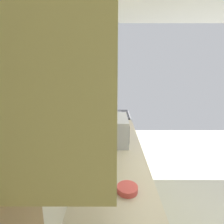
{
  "coord_description": "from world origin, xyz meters",
  "views": [
    {
      "loc": [
        -1.77,
        1.19,
        1.82
      ],
      "look_at": [
        -0.02,
        1.19,
        1.38
      ],
      "focal_mm": 28.77,
      "sensor_mm": 36.0,
      "label": 1
    }
  ],
  "objects_px": {
    "microwave": "(112,129)",
    "bowl": "(127,189)",
    "oven_range": "(113,136)",
    "kettle": "(119,121)"
  },
  "relations": [
    {
      "from": "oven_range",
      "to": "microwave",
      "type": "height_order",
      "value": "microwave"
    },
    {
      "from": "microwave",
      "to": "bowl",
      "type": "height_order",
      "value": "microwave"
    },
    {
      "from": "oven_range",
      "to": "bowl",
      "type": "relative_size",
      "value": 7.07
    },
    {
      "from": "oven_range",
      "to": "kettle",
      "type": "bearing_deg",
      "value": -171.39
    },
    {
      "from": "bowl",
      "to": "kettle",
      "type": "height_order",
      "value": "kettle"
    },
    {
      "from": "microwave",
      "to": "bowl",
      "type": "bearing_deg",
      "value": -172.83
    },
    {
      "from": "microwave",
      "to": "bowl",
      "type": "distance_m",
      "value": 0.96
    },
    {
      "from": "microwave",
      "to": "oven_range",
      "type": "bearing_deg",
      "value": -1.05
    },
    {
      "from": "kettle",
      "to": "oven_range",
      "type": "bearing_deg",
      "value": 8.61
    },
    {
      "from": "microwave",
      "to": "bowl",
      "type": "relative_size",
      "value": 3.38
    }
  ]
}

